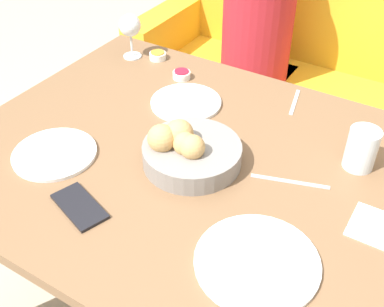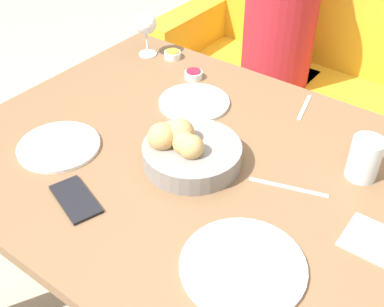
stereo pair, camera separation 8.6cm
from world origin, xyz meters
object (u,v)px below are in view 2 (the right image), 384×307
(napkin, at_px, (372,240))
(plate_near_left, at_px, (59,146))
(jam_bowl_berry, at_px, (193,74))
(seated_person, at_px, (275,66))
(cell_phone, at_px, (76,199))
(couch, at_px, (349,110))
(plate_near_right, at_px, (243,266))
(water_tumbler, at_px, (365,158))
(plate_far_center, at_px, (194,102))
(knife_silver, at_px, (288,187))
(bread_basket, at_px, (188,150))
(wine_glass, at_px, (146,25))
(spoon_coffee, at_px, (304,107))
(jam_bowl_honey, at_px, (172,54))

(napkin, bearing_deg, plate_near_left, -166.93)
(jam_bowl_berry, bearing_deg, seated_person, 92.95)
(plate_near_left, distance_m, cell_phone, 0.22)
(couch, xyz_separation_m, plate_near_left, (-0.37, -1.34, 0.45))
(plate_near_right, height_order, cell_phone, plate_near_right)
(jam_bowl_berry, relative_size, napkin, 0.50)
(jam_bowl_berry, height_order, cell_phone, jam_bowl_berry)
(water_tumbler, bearing_deg, cell_phone, -136.01)
(plate_far_center, bearing_deg, cell_phone, -87.11)
(seated_person, bearing_deg, knife_silver, -60.70)
(bread_basket, relative_size, plate_near_right, 0.97)
(seated_person, distance_m, bread_basket, 1.11)
(seated_person, height_order, napkin, seated_person)
(plate_far_center, bearing_deg, jam_bowl_berry, 127.28)
(couch, bearing_deg, wine_glass, -123.97)
(plate_far_center, bearing_deg, bread_basket, -56.61)
(water_tumbler, xyz_separation_m, spoon_coffee, (-0.25, 0.20, -0.05))
(plate_near_left, relative_size, wine_glass, 1.42)
(couch, height_order, bread_basket, couch)
(plate_near_left, bearing_deg, knife_silver, 21.67)
(plate_near_right, height_order, jam_bowl_honey, jam_bowl_honey)
(jam_bowl_berry, bearing_deg, napkin, -24.63)
(plate_near_left, xyz_separation_m, knife_silver, (0.57, 0.23, -0.00))
(wine_glass, height_order, cell_phone, wine_glass)
(plate_near_left, relative_size, plate_near_right, 0.85)
(seated_person, bearing_deg, jam_bowl_honey, -100.42)
(plate_far_center, height_order, jam_bowl_berry, jam_bowl_berry)
(plate_near_right, bearing_deg, wine_glass, 142.26)
(plate_near_left, height_order, knife_silver, plate_near_left)
(napkin, bearing_deg, knife_silver, 169.33)
(seated_person, height_order, cell_phone, seated_person)
(bread_basket, bearing_deg, plate_far_center, 123.39)
(water_tumbler, distance_m, cell_phone, 0.71)
(napkin, bearing_deg, water_tumbler, 117.94)
(plate_near_left, relative_size, jam_bowl_berry, 3.79)
(couch, relative_size, cell_phone, 11.03)
(plate_near_left, distance_m, wine_glass, 0.59)
(seated_person, bearing_deg, plate_far_center, -80.70)
(plate_near_left, relative_size, plate_far_center, 1.03)
(bread_basket, distance_m, napkin, 0.48)
(jam_bowl_honey, bearing_deg, plate_far_center, -39.15)
(seated_person, distance_m, water_tumbler, 1.09)
(jam_bowl_berry, relative_size, knife_silver, 0.31)
(jam_bowl_honey, bearing_deg, bread_basket, -47.46)
(couch, distance_m, napkin, 1.31)
(bread_basket, height_order, napkin, bread_basket)
(wine_glass, xyz_separation_m, cell_phone, (0.35, -0.67, -0.11))
(jam_bowl_berry, height_order, napkin, jam_bowl_berry)
(spoon_coffee, bearing_deg, jam_bowl_berry, -171.47)
(seated_person, height_order, bread_basket, seated_person)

